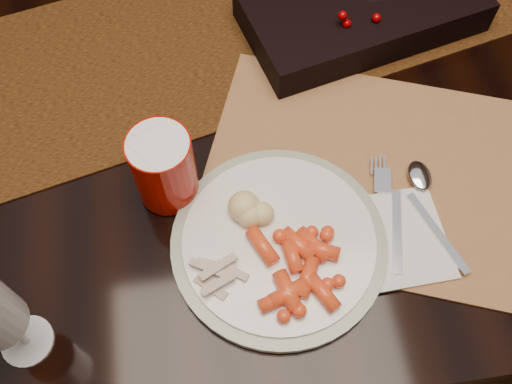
{
  "coord_description": "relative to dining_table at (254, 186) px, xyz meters",
  "views": [
    {
      "loc": [
        -0.08,
        -0.58,
        1.44
      ],
      "look_at": [
        -0.03,
        -0.24,
        0.8
      ],
      "focal_mm": 40.0,
      "sensor_mm": 36.0,
      "label": 1
    }
  ],
  "objects": [
    {
      "name": "floor",
      "position": [
        0.0,
        0.0,
        -0.38
      ],
      "size": [
        5.0,
        5.0,
        0.0
      ],
      "primitive_type": "plane",
      "color": "black",
      "rests_on": "ground"
    },
    {
      "name": "dining_table",
      "position": [
        0.0,
        0.0,
        0.0
      ],
      "size": [
        1.8,
        1.0,
        0.75
      ],
      "primitive_type": "cube",
      "color": "black",
      "rests_on": "floor"
    },
    {
      "name": "table_runner",
      "position": [
        0.05,
        0.1,
        0.38
      ],
      "size": [
        1.72,
        0.73,
        0.0
      ],
      "primitive_type": "cube",
      "rotation": [
        0.0,
        0.0,
        0.24
      ],
      "color": "#341F05",
      "rests_on": "dining_table"
    },
    {
      "name": "centerpiece",
      "position": [
        0.18,
        0.07,
        0.41
      ],
      "size": [
        0.4,
        0.27,
        0.07
      ],
      "primitive_type": null,
      "rotation": [
        0.0,
        0.0,
        0.24
      ],
      "color": "black",
      "rests_on": "table_runner"
    },
    {
      "name": "placemat_main",
      "position": [
        0.14,
        -0.2,
        0.38
      ],
      "size": [
        0.54,
        0.47,
        0.0
      ],
      "primitive_type": "cube",
      "rotation": [
        0.0,
        0.0,
        -0.37
      ],
      "color": "brown",
      "rests_on": "dining_table"
    },
    {
      "name": "dinner_plate",
      "position": [
        -0.01,
        -0.3,
        0.39
      ],
      "size": [
        0.35,
        0.35,
        0.02
      ],
      "primitive_type": "cylinder",
      "rotation": [
        0.0,
        0.0,
        -0.28
      ],
      "color": "white",
      "rests_on": "placemat_main"
    },
    {
      "name": "baby_carrots",
      "position": [
        0.0,
        -0.34,
        0.4
      ],
      "size": [
        0.11,
        0.09,
        0.02
      ],
      "primitive_type": null,
      "rotation": [
        0.0,
        0.0,
        -0.08
      ],
      "color": "#EB461D",
      "rests_on": "dinner_plate"
    },
    {
      "name": "mashed_potatoes",
      "position": [
        -0.03,
        -0.26,
        0.41
      ],
      "size": [
        0.08,
        0.08,
        0.04
      ],
      "primitive_type": null,
      "rotation": [
        0.0,
        0.0,
        0.17
      ],
      "color": "#CAC08C",
      "rests_on": "dinner_plate"
    },
    {
      "name": "turkey_shreds",
      "position": [
        -0.09,
        -0.34,
        0.4
      ],
      "size": [
        0.07,
        0.06,
        0.01
      ],
      "primitive_type": null,
      "rotation": [
        0.0,
        0.0,
        -0.12
      ],
      "color": "tan",
      "rests_on": "dinner_plate"
    },
    {
      "name": "napkin",
      "position": [
        0.15,
        -0.31,
        0.38
      ],
      "size": [
        0.12,
        0.14,
        0.0
      ],
      "primitive_type": "cube",
      "rotation": [
        0.0,
        0.0,
        0.03
      ],
      "color": "white",
      "rests_on": "placemat_main"
    },
    {
      "name": "fork",
      "position": [
        0.15,
        -0.29,
        0.39
      ],
      "size": [
        0.06,
        0.15,
        0.0
      ],
      "primitive_type": null,
      "rotation": [
        0.0,
        0.0,
        -0.24
      ],
      "color": "silver",
      "rests_on": "napkin"
    },
    {
      "name": "spoon",
      "position": [
        0.2,
        -0.29,
        0.39
      ],
      "size": [
        0.08,
        0.16,
        0.0
      ],
      "primitive_type": null,
      "rotation": [
        0.0,
        0.0,
        0.33
      ],
      "color": "#BABBC0",
      "rests_on": "napkin"
    },
    {
      "name": "red_cup",
      "position": [
        -0.15,
        -0.19,
        0.44
      ],
      "size": [
        0.11,
        0.11,
        0.11
      ],
      "primitive_type": "cylinder",
      "rotation": [
        0.0,
        0.0,
        -0.33
      ],
      "color": "#9E0B00",
      "rests_on": "placemat_main"
    }
  ]
}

